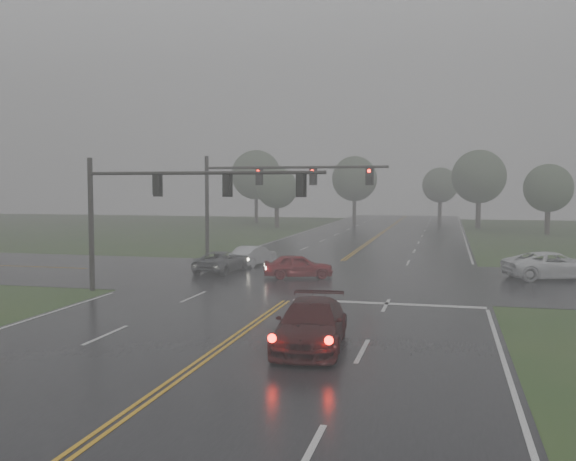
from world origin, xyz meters
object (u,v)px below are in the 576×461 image
(sedan_red, at_px, (298,278))
(car_grey, at_px, (222,272))
(sedan_silver, at_px, (254,266))
(signal_gantry_far, at_px, (261,186))
(pickup_white, at_px, (553,279))
(signal_gantry_near, at_px, (159,198))
(sedan_maroon, at_px, (311,348))

(sedan_red, distance_m, car_grey, 5.29)
(sedan_silver, xyz_separation_m, car_grey, (-0.99, -3.41, 0.00))
(sedan_red, distance_m, sedan_silver, 6.30)
(signal_gantry_far, bearing_deg, pickup_white, -18.12)
(signal_gantry_near, distance_m, signal_gantry_far, 15.89)
(sedan_maroon, distance_m, car_grey, 18.96)
(sedan_silver, height_order, signal_gantry_near, signal_gantry_near)
(car_grey, bearing_deg, signal_gantry_near, 94.02)
(car_grey, xyz_separation_m, pickup_white, (19.13, 1.61, 0.00))
(sedan_maroon, xyz_separation_m, sedan_red, (-3.97, 15.29, 0.00))
(sedan_maroon, relative_size, signal_gantry_far, 0.39)
(car_grey, distance_m, signal_gantry_near, 9.32)
(sedan_red, xyz_separation_m, car_grey, (-5.11, 1.36, 0.00))
(sedan_silver, xyz_separation_m, pickup_white, (18.14, -1.80, 0.00))
(sedan_maroon, height_order, car_grey, sedan_maroon)
(car_grey, distance_m, pickup_white, 19.20)
(sedan_maroon, bearing_deg, signal_gantry_far, 105.05)
(sedan_red, relative_size, signal_gantry_far, 0.30)
(sedan_maroon, relative_size, signal_gantry_near, 0.43)
(signal_gantry_near, bearing_deg, pickup_white, 26.56)
(pickup_white, xyz_separation_m, signal_gantry_near, (-19.37, -9.68, 4.66))
(signal_gantry_near, relative_size, signal_gantry_far, 0.90)
(sedan_silver, bearing_deg, sedan_maroon, 125.70)
(sedan_red, bearing_deg, sedan_silver, 22.13)
(sedan_maroon, relative_size, car_grey, 1.15)
(sedan_maroon, relative_size, sedan_silver, 1.32)
(sedan_silver, relative_size, pickup_white, 0.72)
(sedan_maroon, bearing_deg, car_grey, 113.72)
(car_grey, height_order, signal_gantry_near, signal_gantry_near)
(car_grey, xyz_separation_m, signal_gantry_far, (0.21, 7.81, 5.22))
(sedan_red, height_order, signal_gantry_far, signal_gantry_far)
(signal_gantry_near, bearing_deg, signal_gantry_far, 88.38)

